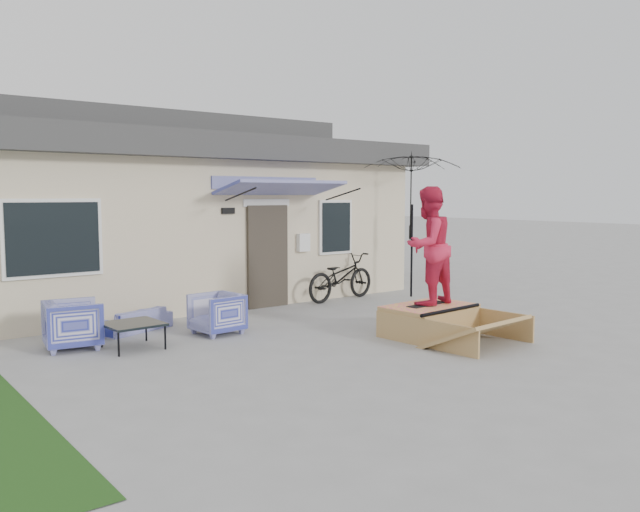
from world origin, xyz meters
TOP-DOWN VIEW (x-y plane):
  - ground at (0.00, 0.00)m, footprint 90.00×90.00m
  - house at (0.00, 7.99)m, footprint 10.80×8.49m
  - loveseat at (-2.09, 3.87)m, footprint 1.35×0.79m
  - armchair_left at (-3.30, 3.22)m, footprint 0.86×0.90m
  - armchair_right at (-1.09, 2.81)m, footprint 0.74×0.79m
  - coffee_table at (-2.59, 2.68)m, footprint 0.83×0.83m
  - bicycle at (2.75, 4.22)m, footprint 2.04×0.94m
  - patio_umbrella at (4.34, 3.62)m, footprint 2.49×2.36m
  - skate_ramp at (1.64, 0.58)m, footprint 1.61×2.06m
  - skateboard at (1.64, 0.63)m, footprint 0.87×0.31m
  - skater at (1.64, 0.63)m, footprint 1.01×0.82m

SIDE VIEW (x-z plane):
  - ground at x=0.00m, z-range 0.00..0.00m
  - coffee_table at x=-2.59m, z-range 0.00..0.39m
  - skate_ramp at x=1.64m, z-range 0.00..0.49m
  - loveseat at x=-2.09m, z-range 0.00..0.51m
  - armchair_right at x=-1.09m, z-range 0.00..0.75m
  - armchair_left at x=-3.30m, z-range 0.00..0.81m
  - skateboard at x=1.64m, z-range 0.49..0.54m
  - bicycle at x=2.75m, z-range 0.00..1.26m
  - skater at x=1.64m, z-range 0.54..2.48m
  - patio_umbrella at x=4.34m, z-range 0.65..2.85m
  - house at x=0.00m, z-range -0.11..3.99m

